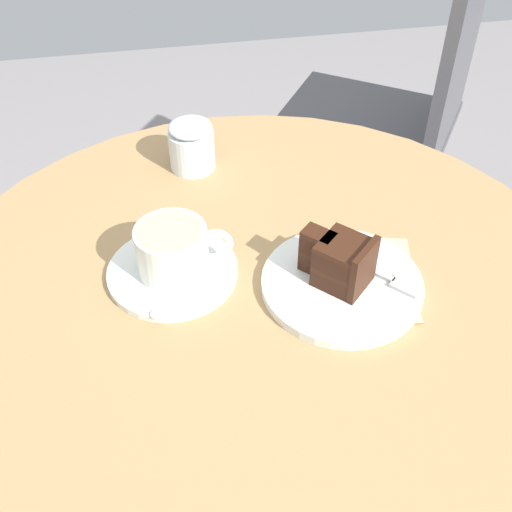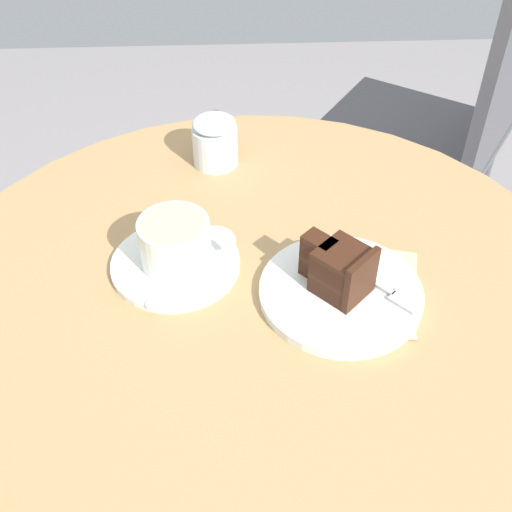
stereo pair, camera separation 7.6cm
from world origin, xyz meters
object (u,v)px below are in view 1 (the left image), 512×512
Objects in this scene: teaspoon at (181,302)px; cafe_chair at (405,103)px; coffee_cup at (174,249)px; saucer at (173,272)px; cake_plate at (341,282)px; fork at (379,274)px; cake_slice at (340,262)px; napkin at (355,280)px; sugar_pot at (192,145)px.

cafe_chair is at bearing -158.40° from teaspoon.
cafe_chair is (0.53, 0.58, -0.18)m from coffee_cup.
cake_plate reaches higher than saucer.
cake_plate is 0.05m from fork.
coffee_cup is at bearing -8.68° from saucer.
cafe_chair is at bearing 111.69° from fork.
cake_slice is 0.05m from napkin.
saucer reaches higher than napkin.
napkin is at bearing 153.21° from teaspoon.
saucer is at bearing -8.52° from cafe_chair.
fork reaches higher than cake_plate.
cake_plate is at bearing 152.06° from teaspoon.
fork is at bearing -13.80° from coffee_cup.
coffee_cup is 0.07m from teaspoon.
saucer is at bearing 163.49° from cake_slice.
teaspoon is 0.11× the size of cafe_chair.
cake_slice is at bearing -164.47° from cake_plate.
cake_slice is (0.19, 0.00, 0.03)m from teaspoon.
cake_plate reaches higher than napkin.
teaspoon is 0.29m from sugar_pot.
saucer is at bearing -102.51° from sugar_pot.
cake_slice is 0.75m from cafe_chair.
saucer is 0.90× the size of napkin.
cake_slice is at bearing 151.70° from teaspoon.
cake_slice is at bearing -16.51° from saucer.
sugar_pot is at bearing 117.72° from cake_plate.
cafe_chair is (0.54, 0.58, -0.14)m from saucer.
coffee_cup is 0.20m from cake_slice.
napkin is (-0.03, 0.01, -0.01)m from fork.
teaspoon is (0.00, -0.06, -0.03)m from coffee_cup.
saucer is 0.21m from cake_plate.
sugar_pot reaches higher than cake_plate.
teaspoon is 0.19m from cake_slice.
sugar_pot is (-0.19, 0.29, 0.02)m from fork.
saucer is at bearing 164.16° from cake_plate.
coffee_cup reaches higher than napkin.
coffee_cup is 0.25m from fork.
cake_plate is 1.09× the size of napkin.
cake_plate is at bearing -62.28° from sugar_pot.
cafe_chair reaches higher than sugar_pot.
coffee_cup is at bearing -101.43° from sugar_pot.
sugar_pot is at bearing 78.57° from coffee_cup.
coffee_cup is (0.00, -0.00, 0.04)m from saucer.
coffee_cup is at bearing 163.32° from cake_slice.
fork is 0.35m from sugar_pot.
fork is 1.46× the size of sugar_pot.
cafe_chair is (0.34, 0.64, -0.15)m from cake_plate.
teaspoon is 1.12× the size of cake_slice.
cake_slice reaches higher than fork.
saucer is 0.83× the size of cake_plate.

